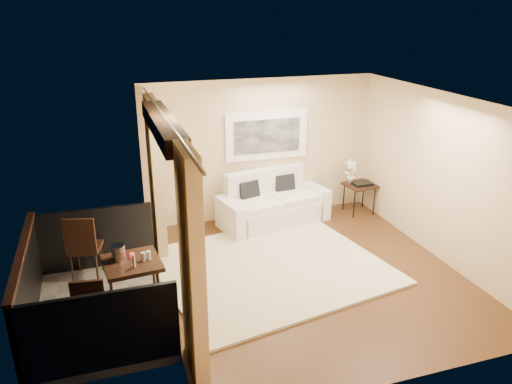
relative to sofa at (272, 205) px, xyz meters
name	(u,v)px	position (x,y,z in m)	size (l,w,h in m)	color
floor	(310,274)	(-0.10, -2.09, -0.35)	(5.00, 5.00, 0.00)	#4F3017
room_shell	(163,125)	(-2.23, -2.09, 2.17)	(5.00, 6.40, 5.00)	white
balcony	(87,300)	(-3.41, -2.09, -0.18)	(1.81, 2.60, 1.17)	#605B56
curtains	(170,211)	(-2.21, -2.09, 0.98)	(0.16, 4.80, 2.64)	tan
artwork	(267,136)	(0.02, 0.37, 1.27)	(1.62, 0.07, 0.92)	white
rug	(270,267)	(-0.63, -1.73, -0.33)	(3.40, 2.97, 0.04)	beige
sofa	(272,205)	(0.00, 0.00, 0.00)	(2.22, 1.30, 1.00)	white
side_table	(360,187)	(1.83, -0.09, 0.19)	(0.62, 0.62, 0.60)	black
tray	(362,183)	(1.86, -0.13, 0.27)	(0.38, 0.28, 0.05)	black
orchid	(351,171)	(1.67, 0.03, 0.50)	(0.27, 0.18, 0.50)	white
bistro_table	(132,267)	(-2.79, -2.42, 0.41)	(0.78, 0.78, 0.84)	black
balcony_chair_far	(83,243)	(-3.42, -1.20, 0.26)	(0.55, 0.55, 1.05)	black
balcony_chair_near	(89,313)	(-3.36, -2.96, 0.17)	(0.44, 0.45, 0.91)	black
ice_bucket	(118,252)	(-2.94, -2.31, 0.59)	(0.18, 0.18, 0.20)	silver
candle	(132,255)	(-2.77, -2.32, 0.52)	(0.06, 0.06, 0.07)	red
vase	(134,261)	(-2.77, -2.60, 0.58)	(0.04, 0.04, 0.18)	silver
glass_a	(143,257)	(-2.64, -2.46, 0.55)	(0.06, 0.06, 0.12)	silver
glass_b	(149,255)	(-2.57, -2.44, 0.55)	(0.06, 0.06, 0.12)	white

